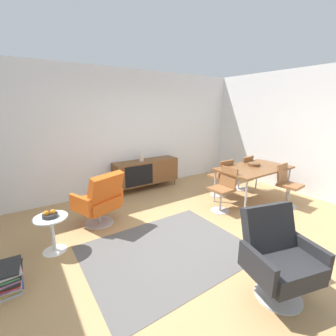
{
  "coord_description": "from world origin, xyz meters",
  "views": [
    {
      "loc": [
        -2.23,
        -2.45,
        1.96
      ],
      "look_at": [
        0.03,
        0.88,
        0.89
      ],
      "focal_mm": 24.43,
      "sensor_mm": 36.0,
      "label": 1
    }
  ],
  "objects_px": {
    "dining_chair_front_right": "(287,184)",
    "dining_chair_back_right": "(242,171)",
    "vase_cobalt": "(141,158)",
    "side_table_round": "(52,230)",
    "sideboard": "(146,172)",
    "lounge_chair_red": "(100,199)",
    "armchair_black_shell": "(278,255)",
    "magazine_stack": "(6,279)",
    "wooden_bowl_on_table": "(254,164)",
    "dining_chair_near_window": "(224,188)",
    "fruit_bowl": "(50,215)",
    "dining_table": "(254,169)",
    "dining_chair_back_left": "(221,176)"
  },
  "relations": [
    {
      "from": "dining_chair_back_left",
      "to": "dining_chair_near_window",
      "type": "relative_size",
      "value": 1.0
    },
    {
      "from": "dining_chair_back_right",
      "to": "dining_chair_near_window",
      "type": "bearing_deg",
      "value": -155.85
    },
    {
      "from": "vase_cobalt",
      "to": "dining_table",
      "type": "bearing_deg",
      "value": -49.61
    },
    {
      "from": "armchair_black_shell",
      "to": "vase_cobalt",
      "type": "bearing_deg",
      "value": 84.8
    },
    {
      "from": "armchair_black_shell",
      "to": "magazine_stack",
      "type": "xyz_separation_m",
      "value": [
        -2.41,
        1.68,
        -0.33
      ]
    },
    {
      "from": "side_table_round",
      "to": "magazine_stack",
      "type": "xyz_separation_m",
      "value": [
        -0.55,
        -0.48,
        -0.18
      ]
    },
    {
      "from": "side_table_round",
      "to": "dining_chair_back_right",
      "type": "bearing_deg",
      "value": 2.02
    },
    {
      "from": "lounge_chair_red",
      "to": "wooden_bowl_on_table",
      "type": "bearing_deg",
      "value": -12.38
    },
    {
      "from": "dining_chair_near_window",
      "to": "fruit_bowl",
      "type": "relative_size",
      "value": 4.28
    },
    {
      "from": "vase_cobalt",
      "to": "dining_table",
      "type": "height_order",
      "value": "vase_cobalt"
    },
    {
      "from": "sideboard",
      "to": "lounge_chair_red",
      "type": "relative_size",
      "value": 1.69
    },
    {
      "from": "sideboard",
      "to": "wooden_bowl_on_table",
      "type": "relative_size",
      "value": 6.15
    },
    {
      "from": "lounge_chair_red",
      "to": "dining_table",
      "type": "bearing_deg",
      "value": -14.45
    },
    {
      "from": "vase_cobalt",
      "to": "dining_chair_near_window",
      "type": "distance_m",
      "value": 2.1
    },
    {
      "from": "sideboard",
      "to": "fruit_bowl",
      "type": "height_order",
      "value": "sideboard"
    },
    {
      "from": "dining_chair_front_right",
      "to": "side_table_round",
      "type": "bearing_deg",
      "value": 166.93
    },
    {
      "from": "dining_chair_back_left",
      "to": "fruit_bowl",
      "type": "distance_m",
      "value": 3.49
    },
    {
      "from": "sideboard",
      "to": "side_table_round",
      "type": "height_order",
      "value": "sideboard"
    },
    {
      "from": "wooden_bowl_on_table",
      "to": "magazine_stack",
      "type": "xyz_separation_m",
      "value": [
        -4.5,
        -0.16,
        -0.63
      ]
    },
    {
      "from": "dining_table",
      "to": "lounge_chair_red",
      "type": "bearing_deg",
      "value": 165.55
    },
    {
      "from": "dining_chair_back_left",
      "to": "magazine_stack",
      "type": "bearing_deg",
      "value": -171.09
    },
    {
      "from": "sideboard",
      "to": "dining_chair_back_left",
      "type": "height_order",
      "value": "dining_chair_back_left"
    },
    {
      "from": "dining_chair_front_right",
      "to": "dining_chair_back_right",
      "type": "relative_size",
      "value": 1.0
    },
    {
      "from": "magazine_stack",
      "to": "dining_chair_near_window",
      "type": "bearing_deg",
      "value": 1.22
    },
    {
      "from": "dining_table",
      "to": "wooden_bowl_on_table",
      "type": "relative_size",
      "value": 6.15
    },
    {
      "from": "dining_chair_front_right",
      "to": "sideboard",
      "type": "bearing_deg",
      "value": 126.93
    },
    {
      "from": "sideboard",
      "to": "armchair_black_shell",
      "type": "distance_m",
      "value": 3.71
    },
    {
      "from": "side_table_round",
      "to": "dining_chair_near_window",
      "type": "bearing_deg",
      "value": -7.92
    },
    {
      "from": "sideboard",
      "to": "dining_chair_near_window",
      "type": "distance_m",
      "value": 2.03
    },
    {
      "from": "dining_chair_back_left",
      "to": "lounge_chair_red",
      "type": "relative_size",
      "value": 0.9
    },
    {
      "from": "dining_chair_back_right",
      "to": "lounge_chair_red",
      "type": "bearing_deg",
      "value": 176.23
    },
    {
      "from": "sideboard",
      "to": "lounge_chair_red",
      "type": "height_order",
      "value": "lounge_chair_red"
    },
    {
      "from": "dining_table",
      "to": "fruit_bowl",
      "type": "xyz_separation_m",
      "value": [
        -3.84,
        0.41,
        -0.14
      ]
    },
    {
      "from": "dining_table",
      "to": "dining_chair_front_right",
      "type": "distance_m",
      "value": 0.7
    },
    {
      "from": "sideboard",
      "to": "dining_chair_back_right",
      "type": "height_order",
      "value": "dining_chair_back_right"
    },
    {
      "from": "side_table_round",
      "to": "fruit_bowl",
      "type": "relative_size",
      "value": 2.6
    },
    {
      "from": "dining_chair_back_right",
      "to": "side_table_round",
      "type": "bearing_deg",
      "value": -177.98
    },
    {
      "from": "sideboard",
      "to": "dining_chair_front_right",
      "type": "distance_m",
      "value": 3.11
    },
    {
      "from": "dining_table",
      "to": "dining_chair_front_right",
      "type": "xyz_separation_m",
      "value": [
        0.35,
        -0.56,
        -0.23
      ]
    },
    {
      "from": "sideboard",
      "to": "wooden_bowl_on_table",
      "type": "distance_m",
      "value": 2.49
    },
    {
      "from": "vase_cobalt",
      "to": "side_table_round",
      "type": "xyz_separation_m",
      "value": [
        -2.19,
        -1.52,
        -0.48
      ]
    },
    {
      "from": "armchair_black_shell",
      "to": "dining_chair_back_right",
      "type": "bearing_deg",
      "value": 44.78
    },
    {
      "from": "dining_chair_back_left",
      "to": "dining_chair_back_right",
      "type": "distance_m",
      "value": 0.71
    },
    {
      "from": "vase_cobalt",
      "to": "lounge_chair_red",
      "type": "bearing_deg",
      "value": -140.56
    },
    {
      "from": "dining_chair_front_right",
      "to": "magazine_stack",
      "type": "bearing_deg",
      "value": 174.13
    },
    {
      "from": "dining_chair_near_window",
      "to": "wooden_bowl_on_table",
      "type": "bearing_deg",
      "value": 4.98
    },
    {
      "from": "vase_cobalt",
      "to": "magazine_stack",
      "type": "xyz_separation_m",
      "value": [
        -2.74,
        -2.0,
        -0.67
      ]
    },
    {
      "from": "dining_chair_near_window",
      "to": "lounge_chair_red",
      "type": "height_order",
      "value": "lounge_chair_red"
    },
    {
      "from": "dining_chair_back_right",
      "to": "armchair_black_shell",
      "type": "bearing_deg",
      "value": -135.22
    },
    {
      "from": "lounge_chair_red",
      "to": "dining_chair_back_right",
      "type": "bearing_deg",
      "value": -3.77
    }
  ]
}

